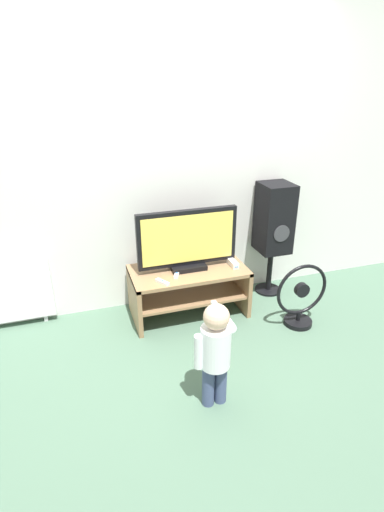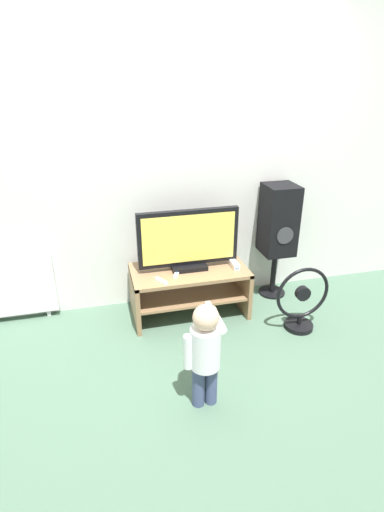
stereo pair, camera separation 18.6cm
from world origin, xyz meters
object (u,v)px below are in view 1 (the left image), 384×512
object	(u,v)px
child	(215,347)
floor_fan	(301,298)
television	(187,241)
speaker_tower	(274,221)
radiator	(12,292)
remote_primary	(162,282)
game_console	(233,263)
remote_secondary	(177,274)

from	to	relation	value
child	floor_fan	xyz separation A→B (m)	(0.99, 0.60, -0.18)
television	child	distance (m)	1.12
speaker_tower	floor_fan	world-z (taller)	speaker_tower
television	radiator	distance (m)	1.49
television	remote_primary	size ratio (longest dim) A/B	6.54
game_console	speaker_tower	world-z (taller)	speaker_tower
remote_primary	floor_fan	size ratio (longest dim) A/B	0.23
speaker_tower	radiator	bearing A→B (deg)	176.79
television	floor_fan	xyz separation A→B (m)	(0.83, -0.48, -0.43)
game_console	remote_primary	world-z (taller)	game_console
remote_primary	speaker_tower	world-z (taller)	speaker_tower
remote_secondary	radiator	size ratio (longest dim) A/B	0.21
child	radiator	world-z (taller)	child
child	speaker_tower	distance (m)	1.59
speaker_tower	television	bearing A→B (deg)	-172.62
remote_primary	remote_secondary	bearing A→B (deg)	32.64
remote_primary	floor_fan	distance (m)	1.15
speaker_tower	radiator	world-z (taller)	speaker_tower
television	remote_secondary	bearing A→B (deg)	-140.22
television	floor_fan	bearing A→B (deg)	-30.02
remote_secondary	remote_primary	bearing A→B (deg)	-147.36
television	floor_fan	size ratio (longest dim) A/B	1.52
game_console	floor_fan	xyz separation A→B (m)	(0.45, -0.40, -0.21)
television	speaker_tower	bearing A→B (deg)	7.38
game_console	radiator	xyz separation A→B (m)	(-1.81, 0.31, -0.14)
game_console	remote_primary	distance (m)	0.67
child	speaker_tower	world-z (taller)	speaker_tower
speaker_tower	floor_fan	size ratio (longest dim) A/B	1.91
game_console	speaker_tower	distance (m)	0.58
game_console	child	bearing A→B (deg)	-118.44
remote_primary	game_console	bearing A→B (deg)	10.52
child	speaker_tower	size ratio (longest dim) A/B	0.68
radiator	game_console	bearing A→B (deg)	-9.86
speaker_tower	floor_fan	xyz separation A→B (m)	(-0.03, -0.59, -0.47)
remote_secondary	child	distance (m)	0.98
remote_primary	child	xyz separation A→B (m)	(0.11, -0.88, -0.01)
game_console	floor_fan	size ratio (longest dim) A/B	0.29
remote_secondary	child	bearing A→B (deg)	-92.12
remote_primary	radiator	world-z (taller)	radiator
game_console	remote_secondary	world-z (taller)	game_console
television	game_console	bearing A→B (deg)	-11.11
remote_secondary	floor_fan	bearing A→B (deg)	-21.51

